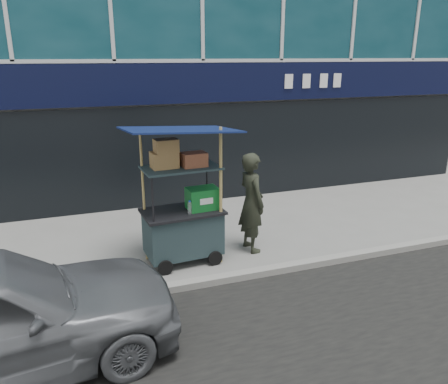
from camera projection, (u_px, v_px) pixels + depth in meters
name	position (u px, v px, depth m)	size (l,w,h in m)	color
ground	(271.00, 268.00, 7.57)	(80.00, 80.00, 0.00)	slate
curb	(276.00, 270.00, 7.37)	(80.00, 0.18, 0.12)	gray
vendor_cart	(184.00, 215.00, 7.58)	(1.91, 1.41, 2.46)	#192A2A
vendor_man	(252.00, 202.00, 8.02)	(0.68, 0.45, 1.87)	#25291E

